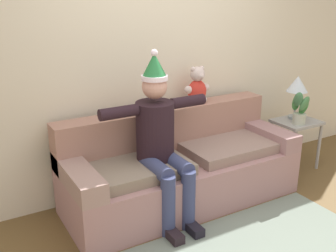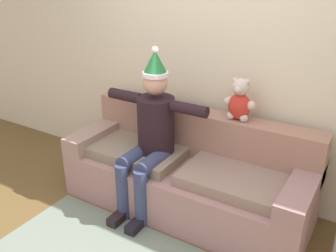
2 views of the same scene
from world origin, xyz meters
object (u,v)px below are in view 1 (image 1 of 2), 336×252
at_px(teddy_bear, 197,87).
at_px(table_lamp, 297,86).
at_px(couch, 180,167).
at_px(potted_plant, 300,109).
at_px(side_table, 296,129).
at_px(person_seated, 160,137).

bearing_deg(teddy_bear, table_lamp, -8.37).
bearing_deg(table_lamp, couch, -177.57).
bearing_deg(table_lamp, teddy_bear, 171.63).
xyz_separation_m(teddy_bear, table_lamp, (1.24, -0.18, -0.10)).
distance_m(couch, potted_plant, 1.54).
height_order(couch, table_lamp, table_lamp).
distance_m(couch, teddy_bear, 0.83).
height_order(teddy_bear, side_table, teddy_bear).
bearing_deg(couch, potted_plant, -4.10).
bearing_deg(couch, side_table, -0.54).
height_order(couch, side_table, couch).
bearing_deg(couch, teddy_bear, 35.06).
bearing_deg(potted_plant, teddy_bear, 162.41).
height_order(teddy_bear, table_lamp, teddy_bear).
distance_m(teddy_bear, potted_plant, 1.22).
height_order(side_table, potted_plant, potted_plant).
height_order(side_table, table_lamp, table_lamp).
distance_m(couch, person_seated, 0.55).
xyz_separation_m(teddy_bear, potted_plant, (1.13, -0.36, -0.31)).
bearing_deg(potted_plant, couch, 175.90).
xyz_separation_m(person_seated, teddy_bear, (0.66, 0.42, 0.29)).
height_order(couch, person_seated, person_seated).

